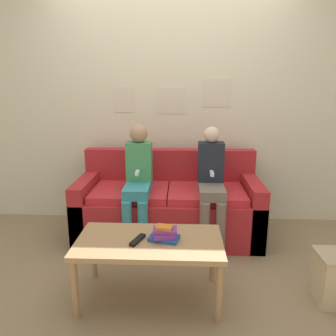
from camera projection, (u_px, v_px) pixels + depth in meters
ground_plane at (166, 259)px, 2.90m from camera, size 10.00×10.00×0.00m
wall_back at (170, 104)px, 3.52m from camera, size 8.00×0.06×2.60m
couch at (169, 207)px, 3.30m from camera, size 1.78×0.76×0.84m
coffee_table at (149, 246)px, 2.28m from camera, size 1.01×0.54×0.46m
person_left at (138, 179)px, 3.05m from camera, size 0.24×0.53×1.14m
person_right at (211, 182)px, 3.03m from camera, size 0.24×0.53×1.12m
tv_remote at (138, 240)px, 2.24m from camera, size 0.10×0.17×0.02m
book_stack at (164, 234)px, 2.26m from camera, size 0.23×0.17×0.10m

